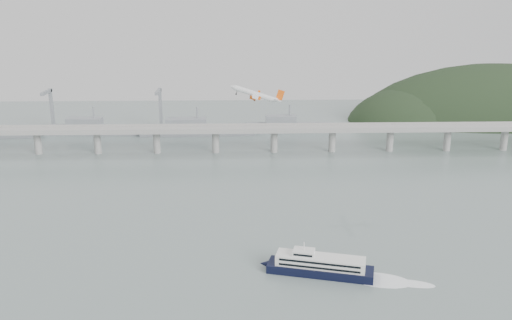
{
  "coord_description": "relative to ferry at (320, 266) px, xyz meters",
  "views": [
    {
      "loc": [
        -9.45,
        -247.65,
        126.09
      ],
      "look_at": [
        0.0,
        55.0,
        36.0
      ],
      "focal_mm": 38.0,
      "sensor_mm": 36.0,
      "label": 1
    }
  ],
  "objects": [
    {
      "name": "ground",
      "position": [
        -28.47,
        15.84,
        -4.24
      ],
      "size": [
        900.0,
        900.0,
        0.0
      ],
      "primitive_type": "plane",
      "color": "slate",
      "rests_on": "ground"
    },
    {
      "name": "distant_fleet",
      "position": [
        -183.83,
        280.92,
        1.98
      ],
      "size": [
        453.0,
        60.9,
        40.0
      ],
      "color": "gray",
      "rests_on": "ground"
    },
    {
      "name": "ferry",
      "position": [
        0.0,
        0.0,
        0.0
      ],
      "size": [
        81.32,
        30.32,
        15.62
      ],
      "rotation": [
        0.0,
        0.0,
        -0.26
      ],
      "color": "black",
      "rests_on": "ground"
    },
    {
      "name": "headland",
      "position": [
        256.71,
        347.59,
        -23.58
      ],
      "size": [
        365.0,
        155.0,
        156.0
      ],
      "color": "black",
      "rests_on": "ground"
    },
    {
      "name": "airliner",
      "position": [
        -27.89,
        86.81,
        67.57
      ],
      "size": [
        33.54,
        30.23,
        12.5
      ],
      "rotation": [
        0.05,
        -0.31,
        3.1
      ],
      "color": "white",
      "rests_on": "ground"
    },
    {
      "name": "bridge",
      "position": [
        -29.62,
        215.84,
        13.41
      ],
      "size": [
        800.0,
        22.0,
        23.9
      ],
      "color": "#989895",
      "rests_on": "ground"
    }
  ]
}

